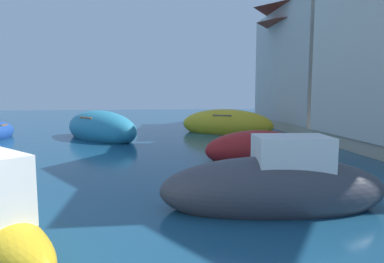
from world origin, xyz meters
TOP-DOWN VIEW (x-y plane):
  - moored_boat_0 at (0.20, 12.61)m, footprint 4.76×5.32m
  - moored_boat_1 at (6.07, 7.05)m, footprint 3.69×1.91m
  - moored_boat_3 at (4.96, 2.25)m, footprint 4.38×1.78m
  - moored_boat_8 at (6.60, 14.07)m, footprint 5.30×4.17m
  - waterfront_building_annex at (13.00, 15.82)m, footprint 6.41×8.86m
  - waterfront_building_far at (13.00, 16.02)m, footprint 6.04×8.43m

SIDE VIEW (x-z plane):
  - moored_boat_1 at x=6.07m, z-range -0.27..0.95m
  - moored_boat_3 at x=4.96m, z-range -0.42..1.26m
  - moored_boat_8 at x=6.60m, z-range -0.37..1.30m
  - moored_boat_0 at x=0.20m, z-range -0.39..1.35m
  - waterfront_building_far at x=13.00m, z-range 0.55..7.31m
  - waterfront_building_annex at x=13.00m, z-range 0.56..8.19m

